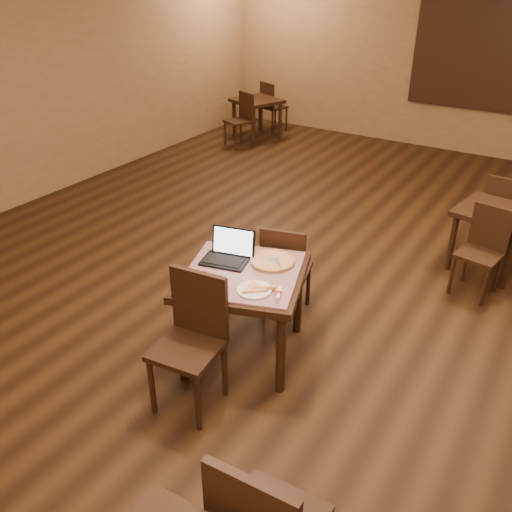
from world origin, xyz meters
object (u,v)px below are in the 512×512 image
Objects in this scene: other_table_a at (495,220)px; other_table_b at (257,106)px; laptop at (229,252)px; other_table_b_chair_far at (271,104)px; pizza_pan at (272,262)px; other_table_b_chair_near at (242,116)px; chair_main_near at (193,333)px; tiled_table at (243,283)px; other_table_a_chair_far at (502,209)px; chair_main_far at (285,267)px; other_table_a_chair_near at (484,246)px.

other_table_a is 0.86× the size of other_table_b.
laptop is 0.45× the size of other_table_b_chair_far.
pizza_pan is at bearing 8.96° from laptop.
pizza_pan is at bearing -32.96° from other_table_b_chair_near.
chair_main_near is at bearing -98.70° from pizza_pan.
other_table_b is 0.53m from other_table_b_chair_far.
pizza_pan is at bearing 141.89° from other_table_b_chair_far.
other_table_a_chair_far reaches higher than tiled_table.
chair_main_far is 1.05× the size of other_table_a_chair_far.
other_table_b_chair_far reaches higher than pizza_pan.
other_table_b is at bearing 113.78° from other_table_b_chair_far.
other_table_b is (-3.15, 5.18, -0.09)m from tiled_table.
chair_main_far is 0.47m from pizza_pan.
other_table_a is 5.25m from other_table_b.
pizza_pan is 0.44× the size of other_table_a.
other_table_b is at bearing 123.52° from pizza_pan.
other_table_a_chair_near is at bearing -14.24° from other_table_b.
chair_main_far is 2.73m from other_table_a_chair_far.
laptop is 0.45× the size of other_table_b_chair_near.
other_table_a_chair_near is at bearing -9.73° from other_table_b_chair_near.
other_table_a is (1.37, 2.51, -0.11)m from tiled_table.
chair_main_near reaches higher than other_table_a_chair_near.
other_table_b_chair_far is (-3.17, 6.31, -0.07)m from chair_main_near.
chair_main_far reaches higher than other_table_a_chair_far.
chair_main_near is at bearing -88.89° from laptop.
chair_main_far is 0.95× the size of other_table_b.
other_table_a is 0.91× the size of other_table_b_chair_near.
other_table_a_chair_far is (1.34, 2.38, -0.03)m from chair_main_far.
chair_main_near reaches higher than laptop.
other_table_b_chair_far is (-3.18, 5.70, -0.16)m from tiled_table.
chair_main_far reaches higher than other_table_a_chair_near.
pizza_pan reaches higher than other_table_b.
laptop is at bearing 51.97° from chair_main_far.
chair_main_far reaches higher than other_table_b_chair_far.
chair_main_far is (0.03, 1.24, -0.06)m from chair_main_near.
chair_main_near reaches higher than chair_main_far.
laptop is at bearing 70.85° from other_table_a_chair_far.
laptop is 5.88m from other_table_b.
other_table_a_chair_near is 0.96× the size of other_table_b_chair_near.
other_table_b_chair_far reaches higher than other_table_a_chair_near.
pizza_pan is 6.39m from other_table_b_chair_far.
other_table_a is 0.50m from other_table_a_chair_far.
other_table_a_chair_near is at bearing -79.53° from other_table_a.
other_table_b_chair_near is (-4.49, 2.15, -0.05)m from other_table_a.
other_table_a is (1.38, 3.12, -0.02)m from chair_main_near.
chair_main_far is 6.00m from other_table_b_chair_far.
laptop reaches higher than other_table_b_chair_near.
pizza_pan is at bearing 74.58° from chair_main_near.
chair_main_near is 2.81× the size of pizza_pan.
tiled_table is 3.26× the size of pizza_pan.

